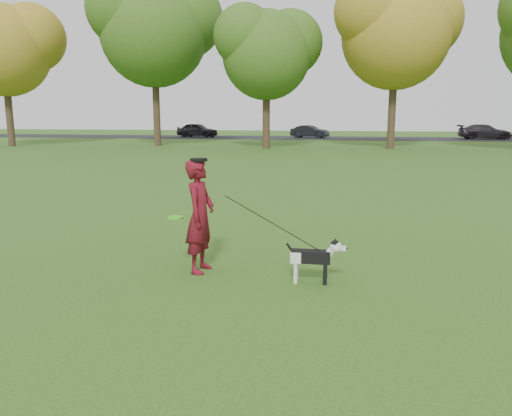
% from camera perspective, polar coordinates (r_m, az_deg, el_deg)
% --- Properties ---
extents(ground, '(120.00, 120.00, 0.00)m').
position_cam_1_polar(ground, '(7.42, 3.76, -7.07)').
color(ground, '#285116').
rests_on(ground, ground).
extents(road, '(120.00, 7.00, 0.02)m').
position_cam_1_polar(road, '(47.09, 8.59, 7.90)').
color(road, black).
rests_on(road, ground).
extents(man, '(0.44, 0.63, 1.64)m').
position_cam_1_polar(man, '(7.19, -6.42, -0.93)').
color(man, '#5B0D15').
rests_on(man, ground).
extents(dog, '(0.83, 0.17, 0.63)m').
position_cam_1_polar(dog, '(6.79, 6.81, -5.43)').
color(dog, black).
rests_on(dog, ground).
extents(car_left, '(4.16, 2.26, 1.34)m').
position_cam_1_polar(car_left, '(48.94, -6.72, 8.85)').
color(car_left, black).
rests_on(car_left, road).
extents(car_mid, '(3.71, 2.13, 1.16)m').
position_cam_1_polar(car_mid, '(47.13, 6.16, 8.68)').
color(car_mid, black).
rests_on(car_mid, road).
extents(car_right, '(4.48, 1.86, 1.30)m').
position_cam_1_polar(car_right, '(48.74, 24.69, 7.92)').
color(car_right, black).
rests_on(car_right, road).
extents(man_held_items, '(2.24, 0.38, 1.23)m').
position_cam_1_polar(man_held_items, '(6.84, 1.86, -1.75)').
color(man_held_items, '#3EE01C').
rests_on(man_held_items, ground).
extents(tree_row, '(51.74, 8.86, 12.01)m').
position_cam_1_polar(tree_row, '(33.56, 5.98, 19.52)').
color(tree_row, '#38281C').
rests_on(tree_row, ground).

